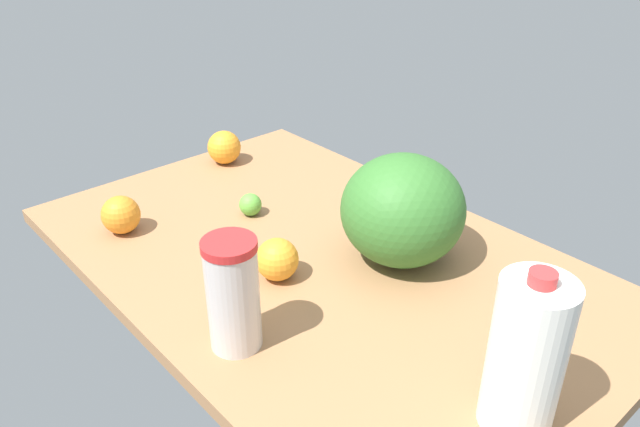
{
  "coord_description": "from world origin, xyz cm",
  "views": [
    {
      "loc": [
        78.67,
        -69.98,
        71.62
      ],
      "look_at": [
        0.0,
        0.0,
        13.0
      ],
      "focal_mm": 35.0,
      "sensor_mm": 36.0,
      "label": 1
    }
  ],
  "objects_px": {
    "orange_beside_bowl": "(276,258)",
    "watermelon": "(403,210)",
    "orange_by_jug": "(121,215)",
    "milk_jug": "(526,356)",
    "tumbler_cup": "(233,294)",
    "orange_near_front": "(224,147)",
    "lime_far_back": "(250,205)"
  },
  "relations": [
    {
      "from": "tumbler_cup",
      "to": "lime_far_back",
      "type": "distance_m",
      "value": 0.44
    },
    {
      "from": "lime_far_back",
      "to": "orange_beside_bowl",
      "type": "xyz_separation_m",
      "value": [
        0.23,
        -0.11,
        0.02
      ]
    },
    {
      "from": "lime_far_back",
      "to": "orange_near_front",
      "type": "relative_size",
      "value": 0.58
    },
    {
      "from": "tumbler_cup",
      "to": "orange_near_front",
      "type": "distance_m",
      "value": 0.73
    },
    {
      "from": "tumbler_cup",
      "to": "orange_beside_bowl",
      "type": "relative_size",
      "value": 2.39
    },
    {
      "from": "milk_jug",
      "to": "orange_by_jug",
      "type": "relative_size",
      "value": 3.08
    },
    {
      "from": "lime_far_back",
      "to": "orange_beside_bowl",
      "type": "bearing_deg",
      "value": -24.62
    },
    {
      "from": "lime_far_back",
      "to": "orange_near_front",
      "type": "height_order",
      "value": "orange_near_front"
    },
    {
      "from": "orange_beside_bowl",
      "to": "watermelon",
      "type": "bearing_deg",
      "value": 63.65
    },
    {
      "from": "tumbler_cup",
      "to": "watermelon",
      "type": "bearing_deg",
      "value": 89.27
    },
    {
      "from": "orange_near_front",
      "to": "lime_far_back",
      "type": "bearing_deg",
      "value": -23.41
    },
    {
      "from": "watermelon",
      "to": "tumbler_cup",
      "type": "bearing_deg",
      "value": -90.73
    },
    {
      "from": "lime_far_back",
      "to": "orange_by_jug",
      "type": "relative_size",
      "value": 0.62
    },
    {
      "from": "milk_jug",
      "to": "tumbler_cup",
      "type": "relative_size",
      "value": 1.29
    },
    {
      "from": "orange_near_front",
      "to": "orange_by_jug",
      "type": "height_order",
      "value": "orange_near_front"
    },
    {
      "from": "orange_near_front",
      "to": "orange_by_jug",
      "type": "distance_m",
      "value": 0.4
    },
    {
      "from": "lime_far_back",
      "to": "orange_near_front",
      "type": "xyz_separation_m",
      "value": [
        -0.27,
        0.12,
        0.02
      ]
    },
    {
      "from": "milk_jug",
      "to": "orange_by_jug",
      "type": "distance_m",
      "value": 0.87
    },
    {
      "from": "orange_beside_bowl",
      "to": "lime_far_back",
      "type": "bearing_deg",
      "value": 155.38
    },
    {
      "from": "milk_jug",
      "to": "watermelon",
      "type": "bearing_deg",
      "value": 153.64
    },
    {
      "from": "orange_near_front",
      "to": "orange_beside_bowl",
      "type": "bearing_deg",
      "value": -23.96
    },
    {
      "from": "tumbler_cup",
      "to": "orange_beside_bowl",
      "type": "distance_m",
      "value": 0.21
    },
    {
      "from": "milk_jug",
      "to": "orange_near_front",
      "type": "xyz_separation_m",
      "value": [
        -1.01,
        0.19,
        -0.07
      ]
    },
    {
      "from": "milk_jug",
      "to": "orange_near_front",
      "type": "relative_size",
      "value": 2.9
    },
    {
      "from": "tumbler_cup",
      "to": "orange_beside_bowl",
      "type": "xyz_separation_m",
      "value": [
        -0.11,
        0.17,
        -0.06
      ]
    },
    {
      "from": "orange_beside_bowl",
      "to": "orange_by_jug",
      "type": "height_order",
      "value": "same"
    },
    {
      "from": "orange_beside_bowl",
      "to": "orange_by_jug",
      "type": "bearing_deg",
      "value": -158.1
    },
    {
      "from": "milk_jug",
      "to": "tumbler_cup",
      "type": "height_order",
      "value": "milk_jug"
    },
    {
      "from": "lime_far_back",
      "to": "orange_by_jug",
      "type": "height_order",
      "value": "orange_by_jug"
    },
    {
      "from": "orange_near_front",
      "to": "orange_beside_bowl",
      "type": "xyz_separation_m",
      "value": [
        0.51,
        -0.22,
        -0.0
      ]
    },
    {
      "from": "watermelon",
      "to": "orange_beside_bowl",
      "type": "relative_size",
      "value": 2.93
    },
    {
      "from": "lime_far_back",
      "to": "tumbler_cup",
      "type": "bearing_deg",
      "value": -38.92
    }
  ]
}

